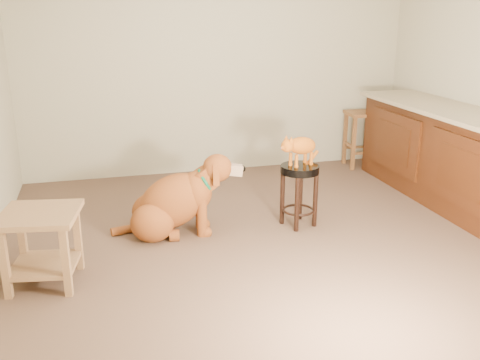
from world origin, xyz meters
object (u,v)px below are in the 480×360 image
object	(u,v)px
wood_stool	(361,138)
side_table	(42,237)
padded_stool	(299,183)
tabby_kitten	(299,147)
golden_retriever	(174,203)

from	to	relation	value
wood_stool	side_table	bearing A→B (deg)	-148.80
padded_stool	tabby_kitten	world-z (taller)	tabby_kitten
golden_retriever	tabby_kitten	bearing A→B (deg)	1.52
wood_stool	side_table	world-z (taller)	wood_stool
golden_retriever	side_table	bearing A→B (deg)	-140.34
padded_stool	side_table	world-z (taller)	padded_stool
tabby_kitten	side_table	bearing A→B (deg)	176.17
golden_retriever	tabby_kitten	distance (m)	1.17
padded_stool	wood_stool	distance (m)	2.12
side_table	tabby_kitten	distance (m)	2.19
golden_retriever	tabby_kitten	xyz separation A→B (m)	(1.08, -0.11, 0.45)
wood_stool	tabby_kitten	size ratio (longest dim) A/B	1.51
padded_stool	tabby_kitten	size ratio (longest dim) A/B	1.24
side_table	golden_retriever	xyz separation A→B (m)	(1.01, 0.64, -0.08)
golden_retriever	wood_stool	bearing A→B (deg)	37.73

